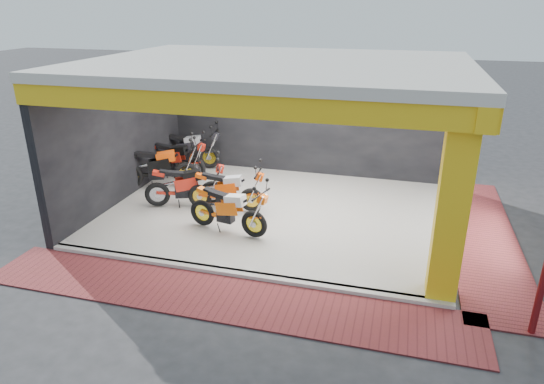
% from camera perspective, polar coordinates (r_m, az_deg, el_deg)
% --- Properties ---
extents(ground, '(80.00, 80.00, 0.00)m').
position_cam_1_polar(ground, '(10.30, -2.50, -6.95)').
color(ground, '#2D2D30').
rests_on(ground, ground).
extents(showroom_floor, '(8.00, 6.00, 0.10)m').
position_cam_1_polar(showroom_floor, '(12.00, 0.43, -2.37)').
color(showroom_floor, silver).
rests_on(showroom_floor, ground).
extents(showroom_ceiling, '(8.40, 6.40, 0.20)m').
position_cam_1_polar(showroom_ceiling, '(11.05, 0.48, 14.72)').
color(showroom_ceiling, beige).
rests_on(showroom_ceiling, corner_column).
extents(back_wall, '(8.20, 0.20, 3.50)m').
position_cam_1_polar(back_wall, '(14.34, 3.72, 8.74)').
color(back_wall, black).
rests_on(back_wall, ground).
extents(left_wall, '(0.20, 6.20, 3.50)m').
position_cam_1_polar(left_wall, '(13.06, -17.32, 6.54)').
color(left_wall, black).
rests_on(left_wall, ground).
extents(corner_column, '(0.50, 0.50, 3.50)m').
position_cam_1_polar(corner_column, '(8.50, 20.44, -1.67)').
color(corner_column, gold).
rests_on(corner_column, ground).
extents(header_beam_front, '(8.40, 0.30, 0.40)m').
position_cam_1_polar(header_beam_front, '(8.27, -5.02, 10.26)').
color(header_beam_front, gold).
rests_on(header_beam_front, corner_column).
extents(header_beam_right, '(0.30, 6.40, 0.40)m').
position_cam_1_polar(header_beam_right, '(10.78, 21.92, 11.44)').
color(header_beam_right, gold).
rests_on(header_beam_right, corner_column).
extents(floor_kerb, '(8.00, 0.20, 0.10)m').
position_cam_1_polar(floor_kerb, '(9.43, -4.43, -9.51)').
color(floor_kerb, silver).
rests_on(floor_kerb, ground).
extents(paver_front, '(9.00, 1.40, 0.03)m').
position_cam_1_polar(paver_front, '(8.84, -6.16, -12.19)').
color(paver_front, maroon).
rests_on(paver_front, ground).
extents(paver_right, '(1.40, 7.00, 0.03)m').
position_cam_1_polar(paver_right, '(11.83, 23.58, -4.84)').
color(paver_right, maroon).
rests_on(paver_right, ground).
extents(moto_hero, '(2.17, 1.15, 1.26)m').
position_cam_1_polar(moto_hero, '(10.35, -2.14, -2.28)').
color(moto_hero, '#F9610A').
rests_on(moto_hero, showroom_floor).
extents(moto_row_a, '(2.08, 0.93, 1.23)m').
position_cam_1_polar(moto_row_a, '(11.64, -2.44, 0.40)').
color(moto_row_a, '#E14809').
rests_on(moto_row_a, showroom_floor).
extents(moto_row_b, '(2.23, 1.46, 1.28)m').
position_cam_1_polar(moto_row_b, '(12.13, -7.10, 1.25)').
color(moto_row_b, red).
rests_on(moto_row_b, showroom_floor).
extents(moto_row_c, '(2.47, 1.65, 1.42)m').
position_cam_1_polar(moto_row_c, '(13.45, -10.15, 3.42)').
color(moto_row_c, black).
rests_on(moto_row_c, showroom_floor).
extents(moto_row_d, '(2.20, 0.87, 1.33)m').
position_cam_1_polar(moto_row_d, '(13.98, -9.10, 4.00)').
color(moto_row_d, '#AF2112').
rests_on(moto_row_d, showroom_floor).
extents(moto_row_e, '(2.32, 1.06, 1.37)m').
position_cam_1_polar(moto_row_e, '(14.90, -7.44, 5.26)').
color(moto_row_e, black).
rests_on(moto_row_e, showroom_floor).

